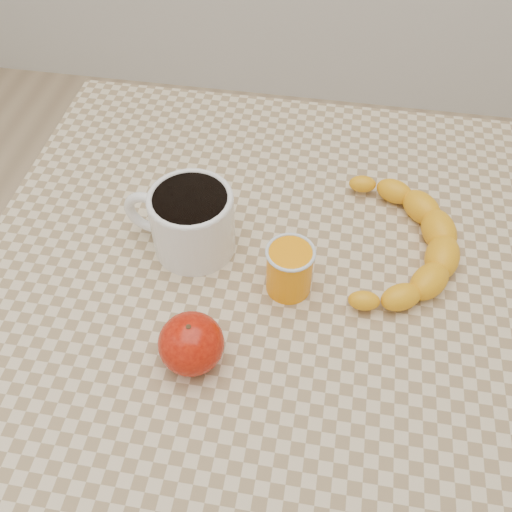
% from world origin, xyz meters
% --- Properties ---
extents(ground, '(3.00, 3.00, 0.00)m').
position_xyz_m(ground, '(0.00, 0.00, 0.00)').
color(ground, tan).
rests_on(ground, ground).
extents(table, '(0.80, 0.80, 0.75)m').
position_xyz_m(table, '(0.00, 0.00, 0.66)').
color(table, beige).
rests_on(table, ground).
extents(coffee_mug, '(0.17, 0.13, 0.10)m').
position_xyz_m(coffee_mug, '(-0.10, 0.02, 0.80)').
color(coffee_mug, white).
rests_on(coffee_mug, table).
extents(orange_juice_glass, '(0.07, 0.07, 0.08)m').
position_xyz_m(orange_juice_glass, '(0.05, -0.03, 0.79)').
color(orange_juice_glass, orange).
rests_on(orange_juice_glass, table).
extents(apple, '(0.09, 0.09, 0.07)m').
position_xyz_m(apple, '(-0.05, -0.16, 0.79)').
color(apple, '#870C04').
rests_on(apple, table).
extents(banana, '(0.28, 0.35, 0.05)m').
position_xyz_m(banana, '(0.19, 0.06, 0.77)').
color(banana, '#F8AD16').
rests_on(banana, table).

